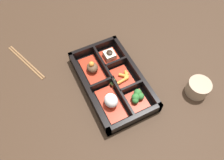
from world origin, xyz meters
The scene contains 11 objects.
ground_plane centered at (0.00, 0.00, 0.00)m, with size 3.00×3.00×0.00m, color #382619.
bento_base centered at (0.00, 0.00, 0.01)m, with size 0.34×0.20×0.01m.
bento_rim centered at (0.00, 0.00, 0.02)m, with size 0.34×0.20×0.04m.
bowl_rice centered at (-0.08, 0.04, 0.03)m, with size 0.13×0.06×0.05m.
bowl_stew centered at (0.08, 0.04, 0.02)m, with size 0.13×0.06×0.05m.
bowl_greens centered at (-0.10, -0.05, 0.02)m, with size 0.08×0.06×0.03m.
bowl_carrots centered at (0.00, -0.04, 0.02)m, with size 0.09×0.06×0.02m.
bowl_tofu centered at (0.11, -0.04, 0.02)m, with size 0.08×0.06×0.03m.
bowl_pickles centered at (0.00, 0.00, 0.02)m, with size 0.04×0.03×0.01m.
tea_cup centered at (-0.16, -0.25, 0.03)m, with size 0.08×0.08×0.05m.
chopsticks centered at (0.23, 0.25, 0.00)m, with size 0.21×0.09×0.01m.
Camera 1 is at (-0.37, 0.18, 0.68)m, focal length 35.00 mm.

